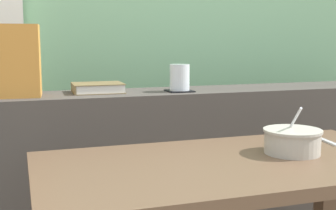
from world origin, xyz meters
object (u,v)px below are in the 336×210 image
(coaster_square, at_px, (180,91))
(fork_utensil, at_px, (324,140))
(juice_glass, at_px, (180,78))
(soup_bowl, at_px, (292,141))
(closed_book, at_px, (97,88))
(breakfast_table, at_px, (232,202))

(coaster_square, relative_size, fork_utensil, 0.59)
(juice_glass, bearing_deg, soup_bowl, -70.81)
(closed_book, xyz_separation_m, fork_utensil, (0.70, -0.48, -0.16))
(closed_book, bearing_deg, juice_glass, -12.89)
(soup_bowl, bearing_deg, closed_book, 129.99)
(juice_glass, bearing_deg, breakfast_table, -93.02)
(breakfast_table, distance_m, closed_book, 0.73)
(coaster_square, height_order, soup_bowl, soup_bowl)
(breakfast_table, relative_size, closed_book, 5.71)
(juice_glass, xyz_separation_m, soup_bowl, (0.18, -0.52, -0.16))
(coaster_square, bearing_deg, closed_book, 167.11)
(coaster_square, bearing_deg, soup_bowl, -70.81)
(fork_utensil, bearing_deg, juice_glass, 140.57)
(coaster_square, xyz_separation_m, closed_book, (-0.32, 0.07, 0.02))
(coaster_square, height_order, fork_utensil, coaster_square)
(soup_bowl, distance_m, fork_utensil, 0.23)
(closed_book, bearing_deg, soup_bowl, -50.01)
(coaster_square, distance_m, juice_glass, 0.05)
(breakfast_table, height_order, fork_utensil, fork_utensil)
(juice_glass, xyz_separation_m, fork_utensil, (0.38, -0.41, -0.19))
(breakfast_table, relative_size, fork_utensil, 6.67)
(soup_bowl, relative_size, fork_utensil, 1.05)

